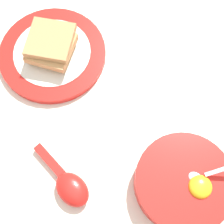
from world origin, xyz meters
TOP-DOWN VIEW (x-y plane):
  - ground_plane at (0.00, 0.00)m, footprint 3.00×3.00m
  - egg_bowl at (0.17, 0.10)m, footprint 0.17×0.17m
  - toast_plate at (-0.19, 0.19)m, footprint 0.23×0.23m
  - toast_sandwich at (-0.19, 0.19)m, footprint 0.11×0.12m
  - soup_spoon at (-0.00, -0.02)m, footprint 0.15×0.07m

SIDE VIEW (x-z plane):
  - ground_plane at x=0.00m, z-range 0.00..0.00m
  - toast_plate at x=-0.19m, z-range 0.00..0.02m
  - soup_spoon at x=0.00m, z-range 0.00..0.03m
  - egg_bowl at x=0.17m, z-range -0.01..0.06m
  - toast_sandwich at x=-0.19m, z-range 0.02..0.06m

